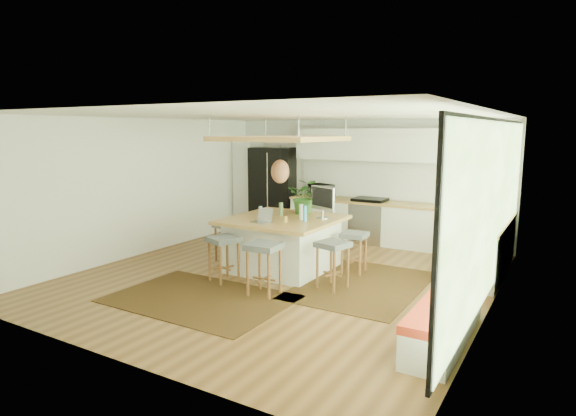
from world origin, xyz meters
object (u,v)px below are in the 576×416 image
Objects in this scene: fridge at (274,194)px; stool_right_front at (333,266)px; island at (283,244)px; microwave at (321,189)px; stool_near_left at (224,261)px; stool_near_right at (264,272)px; monitor at (323,204)px; stool_left_side at (228,242)px; laptop at (261,216)px; island_plant at (305,200)px; stool_right_back at (354,253)px.

fridge is 4.59m from stool_right_front.
microwave is (-0.66, 2.77, 0.65)m from island.
microwave reaches higher than stool_near_left.
stool_near_right is 1.44× the size of microwave.
monitor reaches higher than stool_right_front.
stool_near_left is 1.78m from stool_right_front.
stool_near_left reaches higher than stool_left_side.
laptop is 0.51× the size of island_plant.
stool_near_right is 1.10m from stool_right_front.
laptop is at bearing -178.25° from stool_right_front.
stool_right_front is at bearing 19.62° from stool_near_left.
monitor reaches higher than stool_right_back.
monitor is 1.12× the size of microwave.
island is at bearing 87.04° from laptop.
fridge is 3.71× the size of microwave.
stool_left_side is at bearing 168.80° from stool_right_front.
island is 1.20m from stool_left_side.
island_plant is (0.12, 0.57, 0.72)m from island.
island is at bearing -159.72° from stool_right_back.
stool_near_left and stool_right_front have the same top height.
stool_near_right is (2.41, -4.08, -0.57)m from fridge.
island_plant is at bearing 78.26° from island.
stool_near_right is 1.29× the size of monitor.
stool_right_front is (0.75, 0.80, 0.00)m from stool_near_right.
stool_near_left is (1.49, -3.87, -0.57)m from fridge.
laptop is at bearing -25.17° from stool_left_side.
island is 2.46× the size of stool_right_front.
laptop is at bearing -100.43° from island_plant.
stool_near_left is at bearing -136.33° from stool_right_back.
stool_right_front is (1.23, -0.52, -0.11)m from island.
fridge is at bearing 111.03° from stool_near_left.
stool_right_front is at bearing -11.20° from stool_left_side.
laptop is at bearing -99.08° from island.
island is at bearing -66.33° from fridge.
island is at bearing 109.63° from stool_near_right.
fridge is 3.80m from laptop.
island_plant is (1.31, 0.62, 0.83)m from stool_left_side.
stool_left_side is (0.74, -2.80, -0.57)m from fridge.
island is at bearing -101.74° from island_plant.
island reaches higher than stool_near_left.
stool_near_left is 0.96m from laptop.
stool_left_side is at bearing -168.62° from stool_right_back.
laptop is at bearing -72.34° from fridge.
stool_near_right reaches higher than stool_right_front.
island_plant is (0.78, -2.20, 0.07)m from microwave.
island_plant is at bearing 25.10° from stool_left_side.
stool_near_right is at bearing -70.37° from island.
stool_right_front is 1.22× the size of monitor.
island is 2.45× the size of stool_near_left.
stool_right_front is at bearing -23.06° from island.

